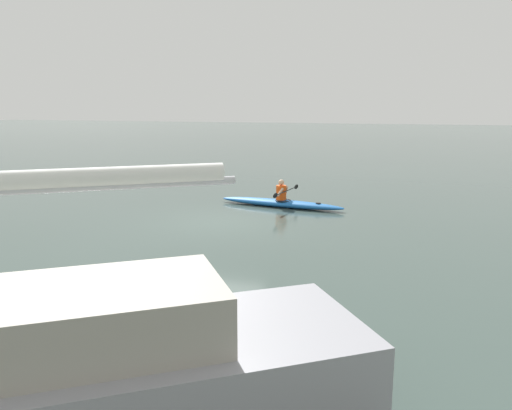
{
  "coord_description": "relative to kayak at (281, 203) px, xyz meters",
  "views": [
    {
      "loc": [
        -5.59,
        14.8,
        3.72
      ],
      "look_at": [
        -1.92,
        2.44,
        1.12
      ],
      "focal_mm": 35.68,
      "sensor_mm": 36.0,
      "label": 1
    }
  ],
  "objects": [
    {
      "name": "ground_plane",
      "position": [
        1.29,
        2.85,
        -0.13
      ],
      "size": [
        160.0,
        160.0,
        0.0
      ],
      "primitive_type": "plane",
      "color": "#384742"
    },
    {
      "name": "kayak",
      "position": [
        0.0,
        0.0,
        0.0
      ],
      "size": [
        4.8,
        1.34,
        0.26
      ],
      "color": "#1959A5",
      "rests_on": "ground"
    },
    {
      "name": "sailboat_far_left_berth",
      "position": [
        -0.51,
        13.58,
        0.6
      ],
      "size": [
        7.72,
        6.0,
        11.07
      ],
      "color": "gray",
      "rests_on": "ground"
    },
    {
      "name": "kayaker",
      "position": [
        -0.03,
        0.0,
        0.44
      ],
      "size": [
        0.58,
        2.43,
        0.74
      ],
      "color": "#E04C14",
      "rests_on": "kayak"
    }
  ]
}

